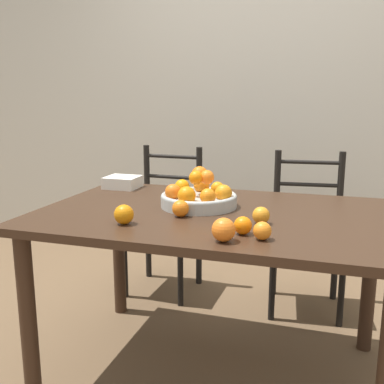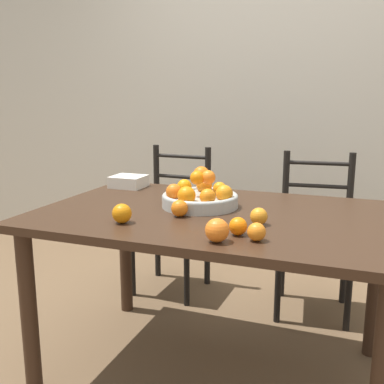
{
  "view_description": "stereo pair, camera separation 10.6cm",
  "coord_description": "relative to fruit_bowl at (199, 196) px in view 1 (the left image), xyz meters",
  "views": [
    {
      "loc": [
        0.47,
        -1.84,
        1.27
      ],
      "look_at": [
        -0.1,
        -0.04,
        0.86
      ],
      "focal_mm": 42.0,
      "sensor_mm": 36.0,
      "label": 1
    },
    {
      "loc": [
        0.57,
        -1.81,
        1.27
      ],
      "look_at": [
        -0.1,
        -0.04,
        0.86
      ],
      "focal_mm": 42.0,
      "sensor_mm": 36.0,
      "label": 2
    }
  ],
  "objects": [
    {
      "name": "dining_table",
      "position": [
        0.09,
        -0.07,
        -0.15
      ],
      "size": [
        1.54,
        1.0,
        0.78
      ],
      "color": "#382316",
      "rests_on": "ground_plane"
    },
    {
      "name": "orange_loose_5",
      "position": [
        0.27,
        -0.36,
        -0.02
      ],
      "size": [
        0.07,
        0.07,
        0.07
      ],
      "color": "orange",
      "rests_on": "dining_table"
    },
    {
      "name": "orange_loose_3",
      "position": [
        -0.02,
        -0.19,
        -0.01
      ],
      "size": [
        0.07,
        0.07,
        0.07
      ],
      "color": "orange",
      "rests_on": "dining_table"
    },
    {
      "name": "orange_loose_1",
      "position": [
        0.23,
        -0.46,
        -0.01
      ],
      "size": [
        0.08,
        0.08,
        0.08
      ],
      "color": "orange",
      "rests_on": "dining_table"
    },
    {
      "name": "ground_plane",
      "position": [
        0.09,
        -0.07,
        -0.83
      ],
      "size": [
        12.0,
        12.0,
        0.0
      ],
      "primitive_type": "plane",
      "color": "brown"
    },
    {
      "name": "chair_left",
      "position": [
        -0.46,
        0.76,
        -0.37
      ],
      "size": [
        0.43,
        0.41,
        0.95
      ],
      "rotation": [
        0.0,
        0.0,
        -0.03
      ],
      "color": "black",
      "rests_on": "ground_plane"
    },
    {
      "name": "orange_loose_0",
      "position": [
        -0.2,
        -0.37,
        -0.01
      ],
      "size": [
        0.08,
        0.08,
        0.08
      ],
      "color": "orange",
      "rests_on": "dining_table"
    },
    {
      "name": "fruit_bowl",
      "position": [
        0.0,
        0.0,
        0.0
      ],
      "size": [
        0.35,
        0.35,
        0.18
      ],
      "color": "#B2B7B2",
      "rests_on": "dining_table"
    },
    {
      "name": "orange_loose_2",
      "position": [
        0.35,
        -0.4,
        -0.02
      ],
      "size": [
        0.07,
        0.07,
        0.07
      ],
      "color": "orange",
      "rests_on": "dining_table"
    },
    {
      "name": "orange_loose_4",
      "position": [
        0.31,
        -0.2,
        -0.02
      ],
      "size": [
        0.07,
        0.07,
        0.07
      ],
      "color": "orange",
      "rests_on": "dining_table"
    },
    {
      "name": "wall_back",
      "position": [
        0.09,
        1.5,
        0.47
      ],
      "size": [
        8.0,
        0.06,
        2.6
      ],
      "color": "beige",
      "rests_on": "ground_plane"
    },
    {
      "name": "book_stack",
      "position": [
        -0.52,
        0.29,
        -0.02
      ],
      "size": [
        0.18,
        0.16,
        0.06
      ],
      "color": "silver",
      "rests_on": "dining_table"
    },
    {
      "name": "chair_right",
      "position": [
        0.45,
        0.76,
        -0.37
      ],
      "size": [
        0.46,
        0.44,
        0.95
      ],
      "rotation": [
        0.0,
        0.0,
        0.1
      ],
      "color": "black",
      "rests_on": "ground_plane"
    }
  ]
}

